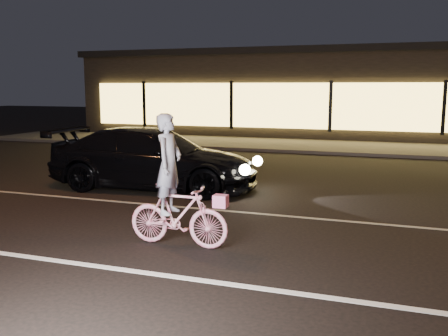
% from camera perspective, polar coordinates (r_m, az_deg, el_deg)
% --- Properties ---
extents(ground, '(90.00, 90.00, 0.00)m').
position_cam_1_polar(ground, '(8.01, -2.14, -8.46)').
color(ground, black).
rests_on(ground, ground).
extents(lane_stripe_near, '(60.00, 0.12, 0.01)m').
position_cam_1_polar(lane_stripe_near, '(6.71, -6.92, -12.07)').
color(lane_stripe_near, silver).
rests_on(lane_stripe_near, ground).
extents(lane_stripe_far, '(60.00, 0.10, 0.01)m').
position_cam_1_polar(lane_stripe_far, '(9.82, 2.13, -5.08)').
color(lane_stripe_far, gray).
rests_on(lane_stripe_far, ground).
extents(sidewalk, '(30.00, 4.00, 0.12)m').
position_cam_1_polar(sidewalk, '(20.43, 11.28, 2.42)').
color(sidewalk, '#383533').
rests_on(sidewalk, ground).
extents(storefront, '(25.40, 8.42, 4.20)m').
position_cam_1_polar(storefront, '(26.21, 13.28, 8.41)').
color(storefront, black).
rests_on(storefront, ground).
extents(cyclist, '(1.63, 0.56, 2.05)m').
position_cam_1_polar(cyclist, '(7.68, -5.57, -3.64)').
color(cyclist, '#EE386C').
rests_on(cyclist, ground).
extents(sedan, '(5.16, 2.38, 1.46)m').
position_cam_1_polar(sedan, '(12.11, -8.06, 1.08)').
color(sedan, black).
rests_on(sedan, ground).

